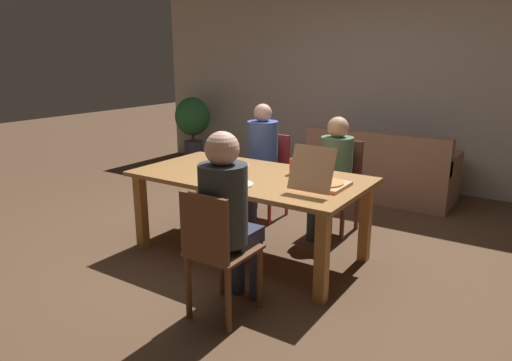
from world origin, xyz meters
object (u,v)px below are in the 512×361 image
at_px(person_1, 227,208).
at_px(potted_plant, 193,121).
at_px(person_0, 333,167).
at_px(pizza_box_0, 322,182).
at_px(person_2, 260,153).
at_px(drinking_glass_0, 294,166).
at_px(dining_table, 250,185).
at_px(plate_1, 239,184).
at_px(chair_0, 339,183).
at_px(couch, 380,173).
at_px(plate_0, 236,165).
at_px(drinking_glass_1, 310,165).
at_px(chair_1, 216,251).
at_px(chair_2, 267,169).

xyz_separation_m(person_1, potted_plant, (-3.25, 3.42, -0.07)).
xyz_separation_m(person_0, pizza_box_0, (0.29, -0.87, 0.10)).
distance_m(person_0, potted_plant, 3.67).
xyz_separation_m(person_2, drinking_glass_0, (0.75, -0.62, 0.08)).
xyz_separation_m(dining_table, person_2, (-0.44, 0.85, 0.08)).
height_order(dining_table, person_2, person_2).
bearing_deg(plate_1, chair_0, 77.28).
bearing_deg(couch, drinking_glass_0, -92.64).
bearing_deg(couch, dining_table, -99.81).
distance_m(person_0, plate_0, 0.95).
relative_size(person_1, person_2, 1.02).
distance_m(pizza_box_0, drinking_glass_1, 0.51).
height_order(plate_0, drinking_glass_0, drinking_glass_0).
bearing_deg(couch, potted_plant, 175.93).
distance_m(person_1, potted_plant, 4.72).
bearing_deg(chair_1, person_0, 90.00).
relative_size(chair_1, drinking_glass_1, 7.94).
bearing_deg(chair_0, plate_1, -102.72).
relative_size(dining_table, drinking_glass_1, 17.62).
bearing_deg(chair_1, drinking_glass_1, 90.73).
height_order(chair_1, drinking_glass_1, chair_1).
distance_m(dining_table, drinking_glass_0, 0.41).
bearing_deg(plate_1, person_0, 75.63).
height_order(person_1, person_2, person_1).
relative_size(dining_table, person_1, 1.58).
height_order(chair_1, person_2, person_2).
bearing_deg(chair_2, chair_1, -66.89).
xyz_separation_m(person_1, chair_2, (-0.85, 1.86, -0.24)).
relative_size(couch, potted_plant, 1.62).
bearing_deg(pizza_box_0, plate_1, -154.02).
xyz_separation_m(person_2, couch, (0.84, 1.47, -0.42)).
distance_m(person_0, chair_2, 0.88).
bearing_deg(pizza_box_0, chair_0, 105.83).
relative_size(person_2, pizza_box_0, 2.67).
distance_m(person_0, person_2, 0.85).
relative_size(plate_1, drinking_glass_1, 2.05).
distance_m(plate_0, plate_1, 0.65).
bearing_deg(couch, person_0, -89.80).
bearing_deg(person_2, dining_table, -62.40).
distance_m(chair_0, potted_plant, 3.61).
relative_size(chair_2, plate_0, 3.64).
bearing_deg(drinking_glass_1, person_2, 150.58).
bearing_deg(chair_2, person_2, -90.00).
relative_size(person_0, plate_0, 4.73).
xyz_separation_m(pizza_box_0, potted_plant, (-3.54, 2.58, -0.10)).
height_order(dining_table, plate_0, plate_0).
bearing_deg(drinking_glass_0, plate_0, -177.27).
height_order(person_1, drinking_glass_0, person_1).
distance_m(chair_2, plate_1, 1.44).
relative_size(person_1, chair_2, 1.42).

